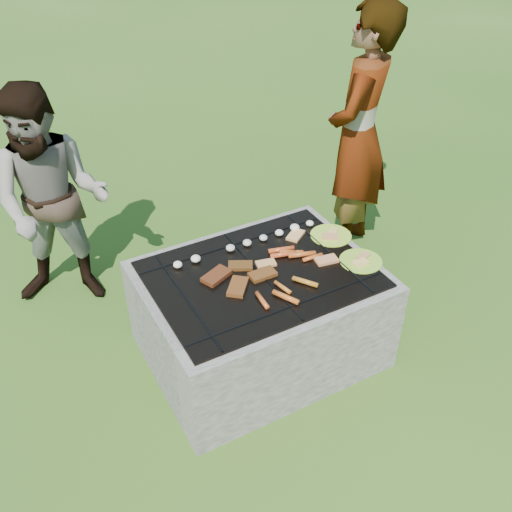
{
  "coord_description": "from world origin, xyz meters",
  "views": [
    {
      "loc": [
        -1.23,
        -2.18,
        2.57
      ],
      "look_at": [
        0.0,
        0.05,
        0.7
      ],
      "focal_mm": 40.0,
      "sensor_mm": 36.0,
      "label": 1
    }
  ],
  "objects": [
    {
      "name": "mushrooms",
      "position": [
        0.08,
        0.28,
        0.63
      ],
      "size": [
        0.94,
        0.06,
        0.04
      ],
      "color": "white",
      "rests_on": "fire_pit"
    },
    {
      "name": "fire_pit",
      "position": [
        0.0,
        0.0,
        0.28
      ],
      "size": [
        1.3,
        1.0,
        0.62
      ],
      "color": "#9F978D",
      "rests_on": "ground"
    },
    {
      "name": "plate_far",
      "position": [
        0.56,
        0.12,
        0.61
      ],
      "size": [
        0.33,
        0.33,
        0.03
      ],
      "color": "yellow",
      "rests_on": "fire_pit"
    },
    {
      "name": "cook",
      "position": [
        1.16,
        0.68,
        0.9
      ],
      "size": [
        0.79,
        0.74,
        1.8
      ],
      "primitive_type": "imported",
      "rotation": [
        0.0,
        0.0,
        3.77
      ],
      "color": "gray",
      "rests_on": "ground"
    },
    {
      "name": "bystander",
      "position": [
        -0.86,
        1.1,
        0.75
      ],
      "size": [
        0.9,
        0.83,
        1.49
      ],
      "primitive_type": "imported",
      "rotation": [
        0.0,
        0.0,
        -0.46
      ],
      "color": "gray",
      "rests_on": "ground"
    },
    {
      "name": "bread_on_grate",
      "position": [
        0.3,
        0.06,
        0.62
      ],
      "size": [
        0.45,
        0.41,
        0.02
      ],
      "color": "tan",
      "rests_on": "fire_pit"
    },
    {
      "name": "pork_slabs",
      "position": [
        -0.13,
        0.02,
        0.62
      ],
      "size": [
        0.4,
        0.32,
        0.02
      ],
      "color": "brown",
      "rests_on": "fire_pit"
    },
    {
      "name": "plate_near",
      "position": [
        0.56,
        -0.18,
        0.61
      ],
      "size": [
        0.3,
        0.3,
        0.03
      ],
      "color": "#BDD532",
      "rests_on": "fire_pit"
    },
    {
      "name": "sausages",
      "position": [
        0.16,
        -0.06,
        0.63
      ],
      "size": [
        0.52,
        0.49,
        0.03
      ],
      "color": "orange",
      "rests_on": "fire_pit"
    },
    {
      "name": "lawn",
      "position": [
        0.0,
        0.0,
        0.0
      ],
      "size": [
        60.0,
        60.0,
        0.0
      ],
      "primitive_type": "plane",
      "color": "#224B12",
      "rests_on": "ground"
    }
  ]
}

